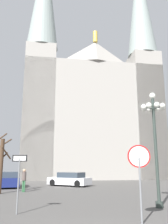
{
  "coord_description": "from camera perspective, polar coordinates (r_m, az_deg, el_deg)",
  "views": [
    {
      "loc": [
        -1.05,
        -6.39,
        2.08
      ],
      "look_at": [
        1.01,
        16.36,
        7.16
      ],
      "focal_mm": 37.88,
      "sensor_mm": 36.0,
      "label": 1
    }
  ],
  "objects": [
    {
      "name": "street_lamp",
      "position": [
        12.98,
        16.65,
        -4.01
      ],
      "size": [
        1.32,
        1.32,
        5.88
      ],
      "color": "#2D3833",
      "rests_on": "ground"
    },
    {
      "name": "one_way_arrow_sign",
      "position": [
        11.13,
        -15.47,
        -14.51
      ],
      "size": [
        0.67,
        0.18,
        2.49
      ],
      "color": "slate",
      "rests_on": "ground"
    },
    {
      "name": "stop_sign",
      "position": [
        9.3,
        13.22,
        -12.73
      ],
      "size": [
        0.85,
        0.19,
        2.81
      ],
      "color": "slate",
      "rests_on": "ground"
    },
    {
      "name": "cathedral",
      "position": [
        39.32,
        1.54,
        1.58
      ],
      "size": [
        21.67,
        15.25,
        40.1
      ],
      "color": "gray",
      "rests_on": "ground"
    },
    {
      "name": "parked_car_near_navy",
      "position": [
        23.92,
        -17.71,
        -15.33
      ],
      "size": [
        2.63,
        4.32,
        1.42
      ],
      "color": "navy",
      "rests_on": "ground"
    },
    {
      "name": "parked_car_far_white",
      "position": [
        24.3,
        -3.45,
        -15.94
      ],
      "size": [
        4.45,
        3.81,
        1.32
      ],
      "color": "silver",
      "rests_on": "ground"
    },
    {
      "name": "pedestrian_walking",
      "position": [
        19.63,
        -14.27,
        -15.16
      ],
      "size": [
        0.32,
        0.32,
        1.73
      ],
      "color": "#33663F",
      "rests_on": "ground"
    },
    {
      "name": "bare_tree",
      "position": [
        18.92,
        -19.38,
        -11.57
      ],
      "size": [
        1.56,
        1.56,
        4.51
      ],
      "color": "#473323",
      "rests_on": "ground"
    }
  ]
}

